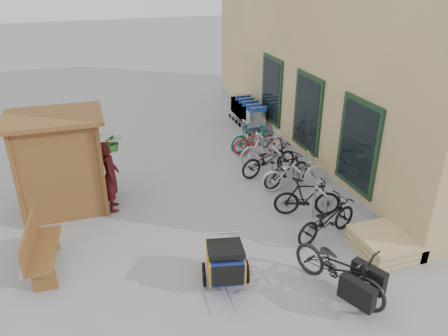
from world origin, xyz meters
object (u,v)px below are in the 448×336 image
object	(u,v)px
bike_1	(307,197)
bike_2	(294,173)
bike_7	(253,137)
cargo_bike	(341,269)
person_kiosk	(110,176)
kiosk	(55,151)
bike_6	(258,141)
bike_3	(287,170)
bike_5	(267,148)
bench	(39,248)
bike_4	(269,159)
bike_0	(327,219)
pallet_stack	(382,244)
child_trailer	(226,262)
shopping_carts	(246,109)

from	to	relation	value
bike_1	bike_2	size ratio (longest dim) A/B	0.88
bike_2	bike_7	xyz separation A→B (m)	(-0.10, 2.71, 0.00)
cargo_bike	person_kiosk	size ratio (longest dim) A/B	1.17
kiosk	bike_6	distance (m)	6.11
cargo_bike	bike_3	world-z (taller)	cargo_bike
cargo_bike	person_kiosk	distance (m)	5.66
bike_7	bike_5	bearing A→B (deg)	170.47
cargo_bike	bike_7	world-z (taller)	cargo_bike
cargo_bike	bike_6	xyz separation A→B (m)	(0.97, 6.30, -0.08)
bike_7	bike_2	bearing A→B (deg)	171.80
bench	bike_4	size ratio (longest dim) A/B	0.93
kiosk	bike_1	size ratio (longest dim) A/B	1.58
bike_0	bike_3	bearing A→B (deg)	-22.34
bike_0	bike_4	xyz separation A→B (m)	(0.04, 3.25, 0.02)
bike_2	bike_5	bearing A→B (deg)	6.17
bike_5	bike_6	xyz separation A→B (m)	(0.07, 0.80, -0.09)
person_kiosk	bike_5	xyz separation A→B (m)	(4.55, 1.20, -0.37)
pallet_stack	bike_5	distance (m)	4.79
pallet_stack	cargo_bike	distance (m)	1.69
bench	child_trailer	size ratio (longest dim) A/B	1.10
person_kiosk	bike_4	world-z (taller)	person_kiosk
bench	person_kiosk	xyz separation A→B (m)	(1.55, 1.96, 0.37)
kiosk	bench	distance (m)	2.54
bike_6	bike_7	bearing A→B (deg)	23.35
bike_2	bike_5	world-z (taller)	bike_5
cargo_bike	bike_5	world-z (taller)	bike_5
pallet_stack	bike_5	world-z (taller)	bike_5
bike_1	bike_6	distance (m)	3.73
bike_3	bike_5	distance (m)	1.41
bike_3	pallet_stack	bearing A→B (deg)	175.02
shopping_carts	child_trailer	size ratio (longest dim) A/B	1.61
bike_5	bike_7	bearing A→B (deg)	-3.87
bike_7	bike_4	bearing A→B (deg)	163.64
bike_1	bike_7	distance (m)	4.01
pallet_stack	bike_0	world-z (taller)	bike_0
bike_4	bike_7	distance (m)	1.71
bike_7	bike_0	bearing A→B (deg)	167.22
pallet_stack	bike_1	size ratio (longest dim) A/B	0.76
bench	bike_2	bearing A→B (deg)	18.53
person_kiosk	bike_4	size ratio (longest dim) A/B	1.00
bike_0	bike_7	bearing A→B (deg)	-19.80
cargo_bike	bike_0	distance (m)	1.76
person_kiosk	bike_6	bearing A→B (deg)	-64.84
bike_5	person_kiosk	bearing A→B (deg)	100.18
bench	cargo_bike	distance (m)	5.70
bike_3	bike_4	distance (m)	0.80
person_kiosk	bike_3	xyz separation A→B (m)	(4.53, -0.21, -0.43)
child_trailer	bike_3	bearing A→B (deg)	60.92
bike_1	bike_5	bearing A→B (deg)	14.91
shopping_carts	bike_2	world-z (taller)	shopping_carts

